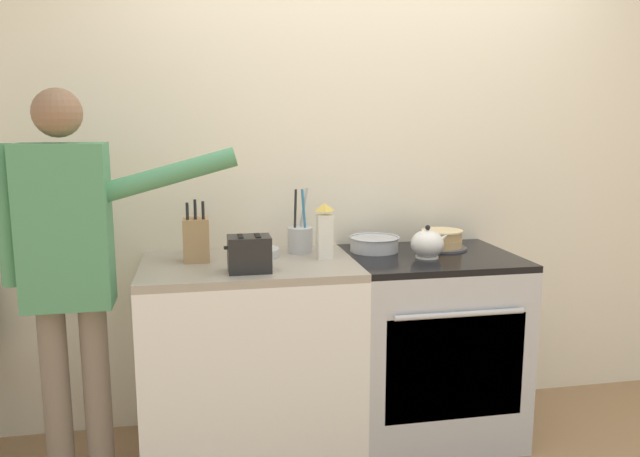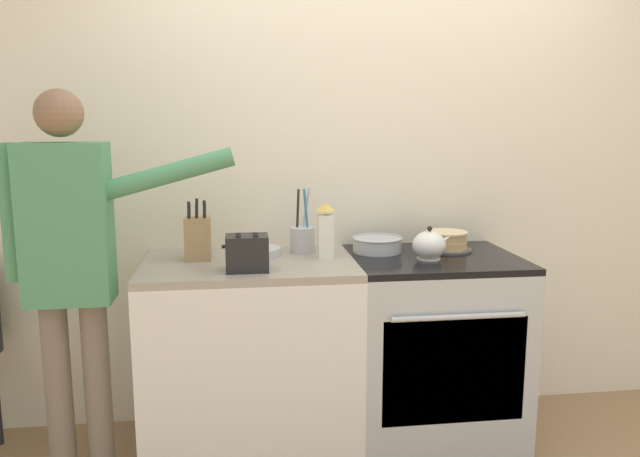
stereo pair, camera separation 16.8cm
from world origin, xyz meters
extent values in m
cube|color=silver|center=(0.00, 0.67, 1.30)|extent=(8.00, 0.04, 2.60)
cube|color=white|center=(-0.63, 0.33, 0.43)|extent=(0.96, 0.65, 0.87)
cube|color=#9E9384|center=(-0.63, 0.33, 0.88)|extent=(0.96, 0.65, 0.03)
cube|color=#B7BABF|center=(0.24, 0.33, 0.44)|extent=(0.78, 0.65, 0.87)
cube|color=black|center=(0.24, 0.01, 0.46)|extent=(0.64, 0.01, 0.48)
cylinder|color=#B7BABF|center=(0.24, -0.02, 0.71)|extent=(0.59, 0.02, 0.02)
cube|color=black|center=(0.24, 0.33, 0.89)|extent=(0.78, 0.65, 0.03)
cylinder|color=#4C4C51|center=(0.34, 0.45, 0.91)|extent=(0.25, 0.25, 0.01)
cylinder|color=tan|center=(0.34, 0.45, 0.93)|extent=(0.20, 0.20, 0.04)
cylinder|color=tan|center=(0.34, 0.45, 0.97)|extent=(0.19, 0.19, 0.04)
cylinder|color=beige|center=(0.34, 0.45, 0.99)|extent=(0.20, 0.20, 0.01)
cylinder|color=white|center=(0.19, 0.27, 0.91)|extent=(0.11, 0.11, 0.01)
ellipsoid|color=white|center=(0.19, 0.27, 0.97)|extent=(0.15, 0.15, 0.13)
cone|color=white|center=(0.27, 0.27, 0.99)|extent=(0.08, 0.03, 0.07)
sphere|color=black|center=(0.19, 0.27, 1.04)|extent=(0.02, 0.02, 0.02)
cylinder|color=#B7BABF|center=(-0.01, 0.45, 0.93)|extent=(0.23, 0.23, 0.07)
torus|color=#B7BABF|center=(-0.01, 0.45, 0.97)|extent=(0.25, 0.25, 0.01)
cube|color=tan|center=(-0.86, 0.41, 1.00)|extent=(0.12, 0.13, 0.20)
cylinder|color=black|center=(-0.90, 0.37, 1.13)|extent=(0.01, 0.04, 0.08)
cylinder|color=black|center=(-0.86, 0.37, 1.13)|extent=(0.01, 0.03, 0.07)
cylinder|color=black|center=(-0.83, 0.37, 1.14)|extent=(0.01, 0.04, 0.08)
cylinder|color=black|center=(-0.90, 0.40, 1.13)|extent=(0.01, 0.03, 0.06)
cylinder|color=black|center=(-0.86, 0.40, 1.14)|extent=(0.01, 0.04, 0.09)
cylinder|color=black|center=(-0.83, 0.40, 1.13)|extent=(0.01, 0.03, 0.07)
cylinder|color=#B7BABF|center=(-0.37, 0.49, 0.96)|extent=(0.12, 0.12, 0.12)
cylinder|color=black|center=(-0.39, 0.50, 1.08)|extent=(0.03, 0.04, 0.26)
cylinder|color=teal|center=(-0.35, 0.48, 1.08)|extent=(0.04, 0.04, 0.27)
cylinder|color=#B7BABF|center=(-0.35, 0.51, 1.08)|extent=(0.05, 0.05, 0.27)
cylinder|color=#B7BABF|center=(-0.59, 0.45, 0.92)|extent=(0.23, 0.23, 0.04)
sphere|color=orange|center=(-0.65, 0.47, 0.96)|extent=(0.08, 0.08, 0.08)
sphere|color=orange|center=(-0.57, 0.39, 0.96)|extent=(0.07, 0.07, 0.07)
cube|color=black|center=(-0.64, 0.15, 0.98)|extent=(0.18, 0.14, 0.15)
cube|color=black|center=(-0.68, 0.15, 1.06)|extent=(0.02, 0.10, 0.00)
cube|color=black|center=(-0.61, 0.15, 1.06)|extent=(0.02, 0.10, 0.00)
cube|color=black|center=(-0.74, 0.15, 1.01)|extent=(0.02, 0.02, 0.01)
cube|color=white|center=(-0.28, 0.35, 1.00)|extent=(0.07, 0.07, 0.20)
pyramid|color=#E0BC4C|center=(-0.28, 0.35, 1.14)|extent=(0.07, 0.07, 0.04)
cylinder|color=#7A6B5B|center=(-1.45, 0.15, 0.40)|extent=(0.11, 0.11, 0.79)
cylinder|color=#7A6B5B|center=(-1.29, 0.15, 0.40)|extent=(0.11, 0.11, 0.79)
cube|color=#4C8E60|center=(-1.37, 0.15, 1.12)|extent=(0.34, 0.20, 0.65)
cylinder|color=#4C8E60|center=(-1.58, 0.15, 1.17)|extent=(0.08, 0.08, 0.56)
cylinder|color=#4C8E60|center=(-0.96, 0.15, 1.32)|extent=(0.56, 0.08, 0.22)
sphere|color=#846047|center=(-1.37, 0.15, 1.56)|extent=(0.19, 0.19, 0.19)
camera|label=1|loc=(-0.85, -2.43, 1.53)|focal=35.00mm
camera|label=2|loc=(-0.68, -2.45, 1.53)|focal=35.00mm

